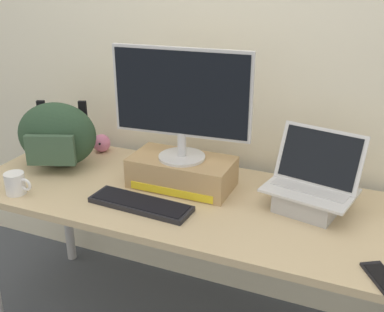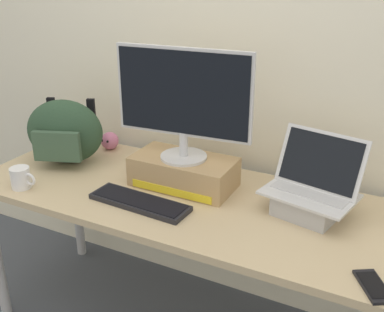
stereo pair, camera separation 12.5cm
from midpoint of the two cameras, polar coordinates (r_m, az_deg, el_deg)
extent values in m
cube|color=silver|center=(2.14, 7.37, 13.92)|extent=(7.00, 0.10, 2.60)
cube|color=tan|center=(1.93, 1.86, -5.37)|extent=(1.90, 0.70, 0.03)
cylinder|color=#B2B2B7|center=(2.75, -12.61, -5.39)|extent=(0.05, 0.05, 0.70)
cube|color=tan|center=(1.99, 0.79, -1.94)|extent=(0.43, 0.23, 0.13)
cube|color=yellow|center=(1.91, -0.75, -4.36)|extent=(0.37, 0.00, 0.03)
cylinder|color=silver|center=(1.96, 0.80, -0.09)|extent=(0.20, 0.20, 0.01)
cylinder|color=silver|center=(1.94, 0.81, 1.45)|extent=(0.04, 0.04, 0.10)
cube|color=silver|center=(1.87, 0.85, 7.69)|extent=(0.57, 0.07, 0.36)
cube|color=black|center=(1.86, 0.72, 7.60)|extent=(0.55, 0.05, 0.33)
cube|color=#ADADB2|center=(1.85, 15.83, -5.74)|extent=(0.26, 0.24, 0.08)
cube|color=silver|center=(1.83, 15.98, -4.52)|extent=(0.37, 0.29, 0.01)
cube|color=#B7B7BC|center=(1.84, 16.22, -4.14)|extent=(0.31, 0.18, 0.00)
cube|color=silver|center=(1.84, 17.26, -0.62)|extent=(0.34, 0.16, 0.21)
cube|color=black|center=(1.84, 17.21, -0.61)|extent=(0.31, 0.14, 0.19)
cube|color=black|center=(1.86, -4.48, -5.68)|extent=(0.42, 0.15, 0.02)
cube|color=black|center=(1.86, -4.49, -5.36)|extent=(0.40, 0.13, 0.00)
ellipsoid|color=#28422D|center=(2.25, -13.67, 2.88)|extent=(0.40, 0.31, 0.31)
cube|color=#38513D|center=(2.16, -14.54, 1.11)|extent=(0.21, 0.10, 0.14)
cube|color=black|center=(2.37, -15.11, 4.18)|extent=(0.04, 0.03, 0.23)
cube|color=black|center=(2.31, -10.53, 4.09)|extent=(0.04, 0.03, 0.23)
cylinder|color=silver|center=(2.08, -18.54, -2.55)|extent=(0.08, 0.08, 0.09)
torus|color=silver|center=(2.04, -17.46, -2.76)|extent=(0.06, 0.01, 0.06)
cube|color=black|center=(1.56, 23.42, -14.39)|extent=(0.14, 0.17, 0.01)
cube|color=black|center=(1.55, 23.45, -14.21)|extent=(0.11, 0.14, 0.00)
sphere|color=#CC7099|center=(2.40, -8.51, 1.82)|extent=(0.09, 0.09, 0.09)
sphere|color=black|center=(2.38, -9.35, 1.84)|extent=(0.01, 0.01, 0.01)
sphere|color=black|center=(2.36, -8.74, 1.72)|extent=(0.01, 0.01, 0.01)
camera|label=1|loc=(0.06, -88.07, 0.82)|focal=43.88mm
camera|label=2|loc=(0.06, 91.93, -0.82)|focal=43.88mm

